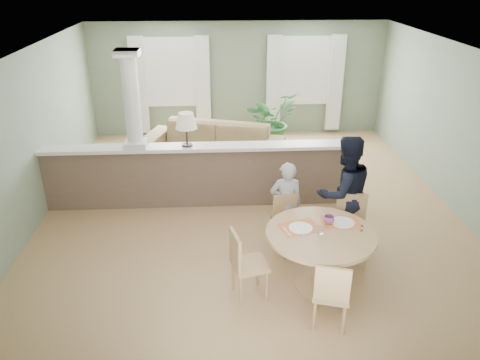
{
  "coord_description": "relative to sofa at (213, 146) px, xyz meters",
  "views": [
    {
      "loc": [
        -0.57,
        -7.19,
        3.9
      ],
      "look_at": [
        -0.23,
        -1.0,
        1.01
      ],
      "focal_mm": 35.0,
      "sensor_mm": 36.0,
      "label": 1
    }
  ],
  "objects": [
    {
      "name": "ground",
      "position": [
        0.64,
        -1.97,
        -0.42
      ],
      "size": [
        8.0,
        8.0,
        0.0
      ],
      "primitive_type": "plane",
      "color": "tan",
      "rests_on": "ground"
    },
    {
      "name": "room_shell",
      "position": [
        0.61,
        -1.34,
        1.39
      ],
      "size": [
        7.02,
        8.02,
        2.71
      ],
      "color": "gray",
      "rests_on": "ground"
    },
    {
      "name": "pony_wall",
      "position": [
        -0.35,
        -1.77,
        0.28
      ],
      "size": [
        5.32,
        0.38,
        2.7
      ],
      "color": "brown",
      "rests_on": "ground"
    },
    {
      "name": "sofa",
      "position": [
        0.0,
        0.0,
        0.0
      ],
      "size": [
        3.11,
        1.95,
        0.85
      ],
      "primitive_type": "imported",
      "rotation": [
        0.0,
        0.0,
        -0.3
      ],
      "color": "#947A50",
      "rests_on": "ground"
    },
    {
      "name": "houseplant",
      "position": [
        1.33,
        0.95,
        0.24
      ],
      "size": [
        1.58,
        1.56,
        1.33
      ],
      "primitive_type": "imported",
      "rotation": [
        0.0,
        0.0,
        0.69
      ],
      "color": "#255E27",
      "rests_on": "ground"
    },
    {
      "name": "dining_table",
      "position": [
        1.36,
        -4.2,
        0.24
      ],
      "size": [
        1.38,
        1.38,
        0.94
      ],
      "rotation": [
        0.0,
        0.0,
        0.28
      ],
      "color": "tan",
      "rests_on": "ground"
    },
    {
      "name": "chair_far_boy",
      "position": [
        1.08,
        -3.27,
        0.05
      ],
      "size": [
        0.48,
        0.48,
        0.86
      ],
      "rotation": [
        0.0,
        0.0,
        0.29
      ],
      "color": "tan",
      "rests_on": "ground"
    },
    {
      "name": "chair_far_man",
      "position": [
        1.94,
        -3.59,
        0.12
      ],
      "size": [
        0.49,
        0.49,
        0.99
      ],
      "rotation": [
        0.0,
        0.0,
        -0.09
      ],
      "color": "tan",
      "rests_on": "ground"
    },
    {
      "name": "chair_near",
      "position": [
        1.34,
        -4.96,
        0.08
      ],
      "size": [
        0.51,
        0.51,
        0.91
      ],
      "rotation": [
        0.0,
        0.0,
        2.86
      ],
      "color": "tan",
      "rests_on": "ground"
    },
    {
      "name": "chair_side",
      "position": [
        0.38,
        -4.32,
        0.09
      ],
      "size": [
        0.51,
        0.51,
        0.93
      ],
      "rotation": [
        0.0,
        0.0,
        1.81
      ],
      "color": "tan",
      "rests_on": "ground"
    },
    {
      "name": "child_person",
      "position": [
        1.08,
        -3.1,
        0.24
      ],
      "size": [
        0.49,
        0.32,
        1.33
      ],
      "primitive_type": "imported",
      "rotation": [
        0.0,
        0.0,
        3.13
      ],
      "color": "#9A9A9E",
      "rests_on": "ground"
    },
    {
      "name": "man_person",
      "position": [
        1.89,
        -3.23,
        0.45
      ],
      "size": [
        1.0,
        0.88,
        1.75
      ],
      "primitive_type": "imported",
      "rotation": [
        0.0,
        0.0,
        3.43
      ],
      "color": "black",
      "rests_on": "ground"
    }
  ]
}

